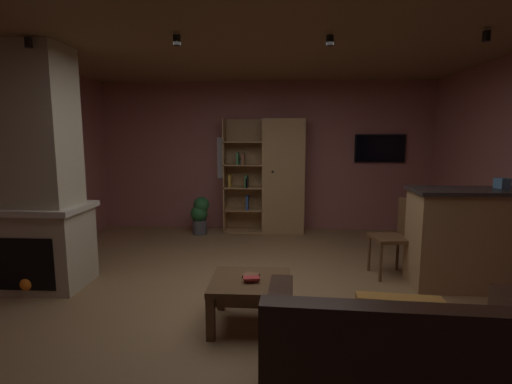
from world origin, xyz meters
TOP-DOWN VIEW (x-y plane):
  - floor at (0.00, 0.00)m, footprint 5.78×6.20m
  - wall_back at (0.00, 3.13)m, footprint 5.90×0.06m
  - ceiling at (0.00, 0.00)m, footprint 5.78×6.20m
  - window_pane_back at (-0.54, 3.10)m, footprint 0.64×0.01m
  - stone_fireplace at (-2.34, 0.22)m, footprint 0.99×0.75m
  - bookshelf_cabinet at (0.22, 2.86)m, footprint 1.38×0.41m
  - kitchen_bar_counter at (2.44, 0.47)m, footprint 1.51×0.60m
  - tissue_box at (2.67, 0.57)m, footprint 0.15×0.15m
  - leather_couch at (0.98, -1.64)m, footprint 1.67×0.98m
  - coffee_table at (0.01, -0.53)m, footprint 0.69×0.65m
  - table_book_0 at (0.01, -0.47)m, footprint 0.16×0.14m
  - table_book_1 at (0.02, -0.60)m, footprint 0.15×0.10m
  - dining_chair at (1.65, 0.78)m, footprint 0.47×0.47m
  - potted_floor_plant at (-1.08, 2.59)m, footprint 0.32×0.29m
  - wall_mounted_tv at (1.98, 3.07)m, footprint 0.86×0.06m
  - track_light_spot_0 at (-2.09, -0.13)m, footprint 0.07×0.07m
  - track_light_spot_1 at (-0.69, -0.13)m, footprint 0.07×0.07m
  - track_light_spot_2 at (0.70, -0.04)m, footprint 0.07×0.07m
  - track_light_spot_3 at (2.05, -0.11)m, footprint 0.07×0.07m

SIDE VIEW (x-z plane):
  - floor at x=0.00m, z-range -0.02..0.00m
  - leather_couch at x=0.98m, z-range -0.12..0.72m
  - coffee_table at x=0.01m, z-range 0.12..0.54m
  - potted_floor_plant at x=-1.08m, z-range 0.03..0.67m
  - table_book_0 at x=0.01m, z-range 0.41..0.44m
  - table_book_1 at x=0.02m, z-range 0.44..0.46m
  - dining_chair at x=1.65m, z-range 0.07..0.99m
  - kitchen_bar_counter at x=2.44m, z-range 0.00..1.09m
  - bookshelf_cabinet at x=0.22m, z-range -0.01..1.93m
  - tissue_box at x=2.67m, z-range 1.09..1.20m
  - stone_fireplace at x=-2.34m, z-range -0.13..2.46m
  - window_pane_back at x=-0.54m, z-range 0.91..1.63m
  - wall_back at x=0.00m, z-range 0.00..2.59m
  - wall_mounted_tv at x=1.98m, z-range 1.20..1.68m
  - track_light_spot_0 at x=-2.09m, z-range 2.47..2.56m
  - track_light_spot_1 at x=-0.69m, z-range 2.47..2.56m
  - track_light_spot_2 at x=0.70m, z-range 2.47..2.56m
  - track_light_spot_3 at x=2.05m, z-range 2.47..2.56m
  - ceiling at x=0.00m, z-range 2.59..2.61m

